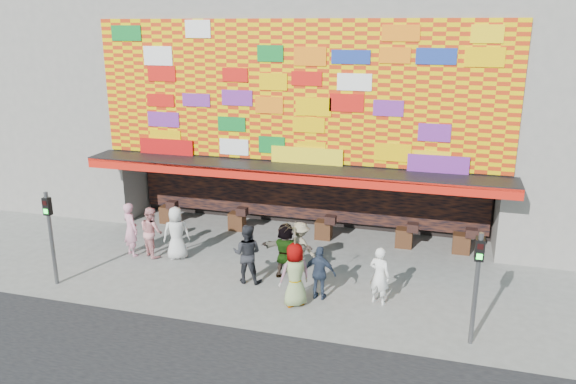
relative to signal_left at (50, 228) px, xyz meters
The scene contains 15 objects.
ground 6.64m from the signal_left, 13.61° to the left, with size 90.00×90.00×0.00m, color slate.
shop_building 11.98m from the signal_left, 57.35° to the left, with size 15.20×9.40×10.00m.
neighbor_left 12.40m from the signal_left, 125.59° to the left, with size 11.00×8.00×12.00m, color gray.
signal_left is the anchor object (origin of this frame).
signal_right 12.40m from the signal_left, ahead, with size 0.22×0.20×3.00m.
ped_a 4.07m from the signal_left, 46.19° to the left, with size 0.91×0.59×1.86m, color silver.
ped_b 3.03m from the signal_left, 68.34° to the left, with size 0.70×0.46×1.92m, color pink.
ped_c 6.05m from the signal_left, 17.44° to the left, with size 0.93×0.72×1.91m, color #222328.
ped_d 7.79m from the signal_left, 23.14° to the left, with size 1.09×0.63×1.68m, color gray.
ped_e 8.32m from the signal_left, ahead, with size 0.96×0.40×1.65m, color #2C374D.
ped_f 7.26m from the signal_left, 20.19° to the left, with size 1.69×0.54×1.82m, color gray.
ped_g 7.64m from the signal_left, ahead, with size 0.92×0.60×1.89m, color gray.
ped_h 10.02m from the signal_left, ahead, with size 0.63×0.42×1.74m, color white.
ped_i 3.50m from the signal_left, 57.89° to the left, with size 0.86×0.67×1.77m, color #D4898B.
parasol 7.59m from the signal_left, ahead, with size 1.16×1.17×1.79m.
Camera 1 is at (5.22, -14.92, 7.80)m, focal length 35.00 mm.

